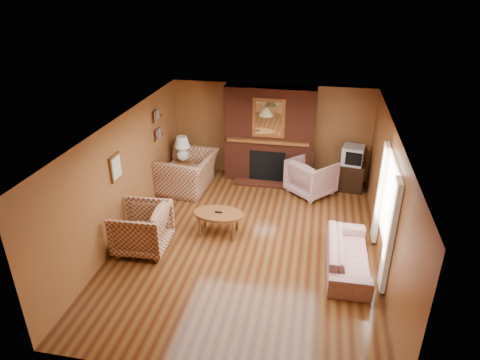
% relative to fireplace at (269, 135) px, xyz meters
% --- Properties ---
extents(floor, '(6.50, 6.50, 0.00)m').
position_rel_fireplace_xyz_m(floor, '(0.00, -2.98, -1.18)').
color(floor, '#431D0E').
rests_on(floor, ground).
extents(ceiling, '(6.50, 6.50, 0.00)m').
position_rel_fireplace_xyz_m(ceiling, '(0.00, -2.98, 1.22)').
color(ceiling, silver).
rests_on(ceiling, wall_back).
extents(wall_back, '(6.50, 0.00, 6.50)m').
position_rel_fireplace_xyz_m(wall_back, '(0.00, 0.27, 0.02)').
color(wall_back, brown).
rests_on(wall_back, floor).
extents(wall_front, '(6.50, 0.00, 6.50)m').
position_rel_fireplace_xyz_m(wall_front, '(0.00, -6.23, 0.02)').
color(wall_front, brown).
rests_on(wall_front, floor).
extents(wall_left, '(0.00, 6.50, 6.50)m').
position_rel_fireplace_xyz_m(wall_left, '(-2.50, -2.98, 0.02)').
color(wall_left, brown).
rests_on(wall_left, floor).
extents(wall_right, '(0.00, 6.50, 6.50)m').
position_rel_fireplace_xyz_m(wall_right, '(2.50, -2.98, 0.02)').
color(wall_right, brown).
rests_on(wall_right, floor).
extents(fireplace, '(2.20, 0.82, 2.40)m').
position_rel_fireplace_xyz_m(fireplace, '(0.00, 0.00, 0.00)').
color(fireplace, '#531F12').
rests_on(fireplace, floor).
extents(window_right, '(0.10, 1.85, 2.00)m').
position_rel_fireplace_xyz_m(window_right, '(2.45, -3.18, -0.06)').
color(window_right, beige).
rests_on(window_right, wall_right).
extents(bookshelf, '(0.09, 0.55, 0.71)m').
position_rel_fireplace_xyz_m(bookshelf, '(-2.44, -1.08, 0.48)').
color(bookshelf, brown).
rests_on(bookshelf, wall_left).
extents(botanical_print, '(0.05, 0.40, 0.50)m').
position_rel_fireplace_xyz_m(botanical_print, '(-2.47, -3.28, 0.37)').
color(botanical_print, brown).
rests_on(botanical_print, wall_left).
extents(pendant_light, '(0.36, 0.36, 0.48)m').
position_rel_fireplace_xyz_m(pendant_light, '(0.00, -0.68, 0.82)').
color(pendant_light, black).
rests_on(pendant_light, ceiling).
extents(plaid_loveseat, '(1.31, 1.47, 0.90)m').
position_rel_fireplace_xyz_m(plaid_loveseat, '(-1.85, -0.95, -0.73)').
color(plaid_loveseat, maroon).
rests_on(plaid_loveseat, floor).
extents(plaid_armchair, '(1.03, 1.01, 0.90)m').
position_rel_fireplace_xyz_m(plaid_armchair, '(-1.95, -3.57, -0.73)').
color(plaid_armchair, maroon).
rests_on(plaid_armchair, floor).
extents(floral_sofa, '(0.75, 1.86, 0.54)m').
position_rel_fireplace_xyz_m(floral_sofa, '(1.90, -3.42, -0.91)').
color(floral_sofa, '#C0AA95').
rests_on(floral_sofa, floor).
extents(floral_armchair, '(1.34, 1.34, 0.87)m').
position_rel_fireplace_xyz_m(floral_armchair, '(1.12, -0.63, -0.74)').
color(floral_armchair, '#C0AA95').
rests_on(floral_armchair, floor).
extents(coffee_table, '(1.02, 0.64, 0.51)m').
position_rel_fireplace_xyz_m(coffee_table, '(-0.64, -2.78, -0.75)').
color(coffee_table, brown).
rests_on(coffee_table, floor).
extents(side_table, '(0.44, 0.44, 0.55)m').
position_rel_fireplace_xyz_m(side_table, '(-2.10, -0.53, -0.90)').
color(side_table, brown).
rests_on(side_table, floor).
extents(table_lamp, '(0.39, 0.39, 0.65)m').
position_rel_fireplace_xyz_m(table_lamp, '(-2.10, -0.53, -0.27)').
color(table_lamp, white).
rests_on(table_lamp, side_table).
extents(tv_stand, '(0.67, 0.62, 0.67)m').
position_rel_fireplace_xyz_m(tv_stand, '(2.05, -0.18, -0.85)').
color(tv_stand, black).
rests_on(tv_stand, floor).
extents(crt_tv, '(0.57, 0.56, 0.45)m').
position_rel_fireplace_xyz_m(crt_tv, '(2.05, -0.19, -0.29)').
color(crt_tv, '#A9ACB1').
rests_on(crt_tv, tv_stand).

